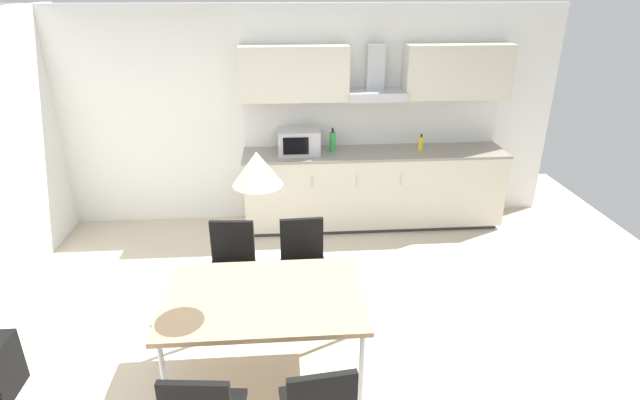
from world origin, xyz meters
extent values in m
cube|color=beige|center=(0.00, 0.00, -0.01)|extent=(8.04, 7.31, 0.02)
cube|color=white|center=(0.00, 2.49, 1.28)|extent=(6.43, 0.10, 2.56)
cube|color=#333333|center=(0.99, 2.13, 0.03)|extent=(2.95, 0.56, 0.05)
cube|color=beige|center=(0.99, 2.13, 0.48)|extent=(3.07, 0.61, 0.86)
cube|color=gray|center=(0.99, 2.13, 0.92)|extent=(3.09, 0.63, 0.03)
cube|color=silver|center=(-0.29, 1.82, 0.69)|extent=(0.01, 0.01, 0.14)
cube|color=silver|center=(0.22, 1.82, 0.69)|extent=(0.01, 0.01, 0.14)
cube|color=silver|center=(0.73, 1.82, 0.69)|extent=(0.01, 0.01, 0.14)
cube|color=silver|center=(1.24, 1.82, 0.69)|extent=(0.01, 0.01, 0.14)
cube|color=silver|center=(0.99, 2.42, 1.21)|extent=(3.07, 0.02, 0.55)
cube|color=beige|center=(0.06, 2.27, 1.83)|extent=(1.21, 0.34, 0.60)
cube|color=beige|center=(1.92, 2.27, 1.83)|extent=(1.21, 0.34, 0.60)
cube|color=#B7BABF|center=(0.99, 2.25, 1.58)|extent=(0.65, 0.40, 0.10)
cube|color=#B7BABF|center=(0.99, 2.36, 1.85)|extent=(0.20, 0.16, 0.55)
cube|color=#ADADB2|center=(0.09, 2.13, 1.08)|extent=(0.48, 0.34, 0.28)
cube|color=black|center=(0.05, 1.96, 1.08)|extent=(0.29, 0.01, 0.20)
cylinder|color=yellow|center=(1.53, 2.12, 1.02)|extent=(0.06, 0.06, 0.16)
cylinder|color=black|center=(1.53, 2.12, 1.12)|extent=(0.02, 0.02, 0.04)
cylinder|color=green|center=(0.49, 2.17, 1.05)|extent=(0.07, 0.07, 0.23)
cylinder|color=black|center=(0.49, 2.17, 1.19)|extent=(0.03, 0.03, 0.05)
cube|color=tan|center=(-0.26, -0.45, 0.73)|extent=(1.40, 0.94, 0.04)
cylinder|color=silver|center=(-0.90, -0.86, 0.35)|extent=(0.04, 0.04, 0.71)
cylinder|color=silver|center=(0.38, -0.86, 0.35)|extent=(0.04, 0.04, 0.71)
cylinder|color=silver|center=(-0.90, -0.04, 0.35)|extent=(0.04, 0.04, 0.71)
cylinder|color=silver|center=(0.38, -0.04, 0.35)|extent=(0.04, 0.04, 0.71)
cube|color=black|center=(0.06, 0.32, 0.45)|extent=(0.42, 0.42, 0.04)
cube|color=black|center=(0.05, 0.50, 0.67)|extent=(0.38, 0.06, 0.40)
cylinder|color=silver|center=(0.23, 0.15, 0.21)|extent=(0.02, 0.02, 0.43)
cylinder|color=silver|center=(-0.11, 0.14, 0.21)|extent=(0.02, 0.02, 0.43)
cylinder|color=silver|center=(0.22, 0.49, 0.21)|extent=(0.02, 0.02, 0.43)
cylinder|color=silver|center=(-0.12, 0.48, 0.21)|extent=(0.02, 0.02, 0.43)
cube|color=black|center=(-0.57, 0.32, 0.45)|extent=(0.43, 0.43, 0.04)
cube|color=black|center=(-0.56, 0.49, 0.67)|extent=(0.38, 0.07, 0.40)
cylinder|color=silver|center=(-0.42, 0.13, 0.21)|extent=(0.02, 0.02, 0.43)
cylinder|color=silver|center=(-0.76, 0.16, 0.21)|extent=(0.02, 0.02, 0.43)
cylinder|color=silver|center=(-0.39, 0.47, 0.21)|extent=(0.02, 0.02, 0.43)
cylinder|color=silver|center=(-0.73, 0.50, 0.21)|extent=(0.02, 0.02, 0.43)
cone|color=silver|center=(-0.26, -0.45, 1.68)|extent=(0.32, 0.32, 0.22)
camera|label=1|loc=(-0.09, -3.41, 2.74)|focal=28.00mm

